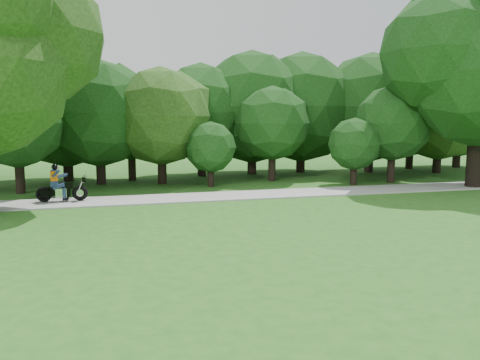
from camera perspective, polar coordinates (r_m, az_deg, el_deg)
name	(u,v)px	position (r m, az deg, el deg)	size (l,w,h in m)	color
ground	(353,241)	(12.97, 13.58, -7.29)	(100.00, 100.00, 0.00)	#25601B
walkway	(261,194)	(20.19, 2.64, -1.77)	(60.00, 2.20, 0.06)	#9B9B96
tree_line	(251,112)	(26.88, 1.31, 8.34)	(38.82, 11.57, 7.35)	black
big_tree_east	(475,60)	(25.24, 26.73, 12.97)	(9.07, 6.89, 10.46)	black
touring_motorcycle	(59,188)	(19.55, -21.25, -0.89)	(1.94, 0.55, 1.48)	black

